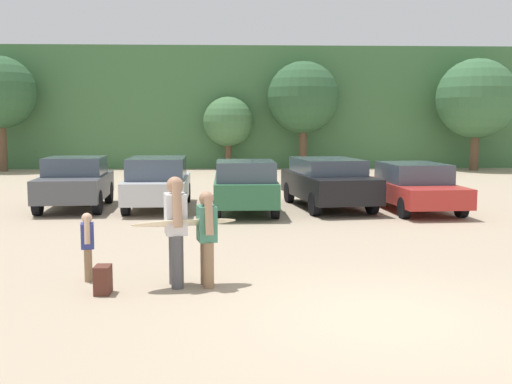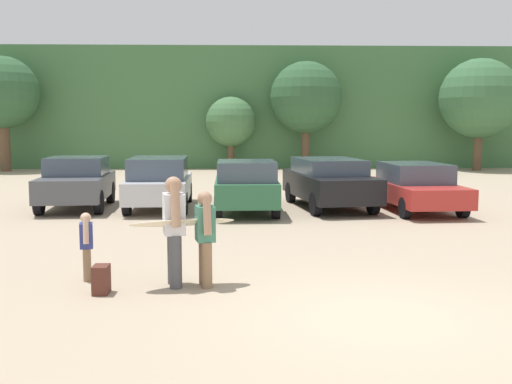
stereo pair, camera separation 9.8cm
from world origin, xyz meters
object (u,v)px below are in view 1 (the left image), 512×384
Objects in this scene: parked_car_red at (414,186)px; person_companion at (207,233)px; parked_car_silver at (158,182)px; person_child at (88,242)px; parked_car_dark_gray at (75,182)px; person_adult at (176,225)px; backpack_dropped at (103,280)px; parked_car_forest_green at (245,185)px; surfboard_cream at (185,223)px; parked_car_black at (328,181)px.

person_companion is (-5.98, -8.58, 0.13)m from parked_car_red.
person_companion reaches higher than parked_car_red.
parked_car_silver is 8.83m from person_child.
person_companion is at bearing -158.56° from parked_car_dark_gray.
person_adult is 1.56× the size of person_child.
person_adult reaches higher than backpack_dropped.
parked_car_dark_gray is 0.91× the size of parked_car_silver.
parked_car_forest_green is 3.83× the size of person_child.
parked_car_silver is 2.53× the size of surfboard_cream.
surfboard_cream is at bearing 17.29° from backpack_dropped.
person_adult reaches higher than surfboard_cream.
surfboard_cream reaches higher than backpack_dropped.
parked_car_red is 11.42m from person_child.
person_child is (-0.15, -8.83, -0.19)m from parked_car_silver.
parked_car_forest_green reaches higher than parked_car_red.
parked_car_silver reaches higher than parked_car_dark_gray.
person_child is at bearing 131.76° from parked_car_red.
parked_car_black is (2.64, 0.98, 0.02)m from parked_car_forest_green.
person_companion is at bearing 165.06° from person_adult.
parked_car_silver is at bearing -90.54° from person_companion.
parked_car_red is 2.56× the size of surfboard_cream.
parked_car_red is 10.74m from person_adult.
person_child reaches higher than backpack_dropped.
person_companion is (-0.80, -8.31, 0.06)m from parked_car_forest_green.
parked_car_black is at bearing -70.21° from parked_car_forest_green.
parked_car_forest_green is at bearing -113.55° from surfboard_cream.
parked_car_dark_gray is 10.21m from backpack_dropped.
person_child is at bearing -27.68° from person_adult.
parked_car_red is at bearing -139.22° from person_adult.
parked_car_silver is at bearing 81.26° from parked_car_red.
parked_car_black is 10.40m from person_child.
surfboard_cream is at bearing 152.33° from person_child.
person_adult is at bearing -14.94° from person_companion.
parked_car_dark_gray is at bearing -79.09° from person_adult.
parked_car_black reaches higher than parked_car_red.
parked_car_forest_green is 8.35m from person_companion.
backpack_dropped is (-1.25, -0.39, -0.83)m from surfboard_cream.
person_child is 1.79m from surfboard_cream.
surfboard_cream is 3.98× the size of backpack_dropped.
surfboard_cream is at bearing 152.46° from person_adult.
person_companion reaches higher than surfboard_cream.
parked_car_red is at bearing -136.92° from person_companion.
parked_car_silver is at bearing 91.63° from backpack_dropped.
parked_car_forest_green is at bearing -107.52° from person_companion.
person_companion is (1.89, -9.28, 0.04)m from parked_car_silver.
surfboard_cream is at bearing -172.35° from parked_car_silver.
person_child is at bearing 177.35° from parked_car_silver.
backpack_dropped is (-1.61, -0.41, -0.66)m from person_companion.
person_companion is at bearing 155.39° from person_child.
parked_car_red is at bearing -114.01° from parked_car_black.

